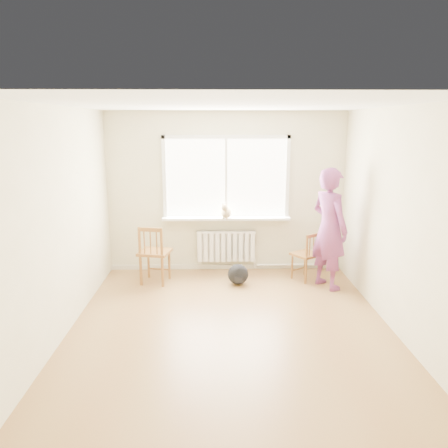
{
  "coord_description": "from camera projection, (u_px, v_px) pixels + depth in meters",
  "views": [
    {
      "loc": [
        -0.19,
        -5.06,
        2.5
      ],
      "look_at": [
        -0.06,
        1.2,
        1.05
      ],
      "focal_mm": 35.0,
      "sensor_mm": 36.0,
      "label": 1
    }
  ],
  "objects": [
    {
      "name": "radiator",
      "position": [
        226.0,
        246.0,
        7.5
      ],
      "size": [
        1.0,
        0.12,
        0.55
      ],
      "color": "white",
      "rests_on": "back_wall"
    },
    {
      "name": "heating_pipe",
      "position": [
        297.0,
        265.0,
        7.63
      ],
      "size": [
        1.4,
        0.04,
        0.04
      ],
      "primitive_type": "cylinder",
      "rotation": [
        0.0,
        1.57,
        0.0
      ],
      "color": "silver",
      "rests_on": "back_wall"
    },
    {
      "name": "ceiling",
      "position": [
        231.0,
        105.0,
        4.88
      ],
      "size": [
        4.5,
        4.5,
        0.0
      ],
      "primitive_type": "plane",
      "rotation": [
        3.14,
        0.0,
        0.0
      ],
      "color": "white",
      "rests_on": "back_wall"
    },
    {
      "name": "floor",
      "position": [
        231.0,
        326.0,
        5.49
      ],
      "size": [
        4.5,
        4.5,
        0.0
      ],
      "primitive_type": "plane",
      "color": "olive",
      "rests_on": "ground"
    },
    {
      "name": "window",
      "position": [
        226.0,
        174.0,
        7.28
      ],
      "size": [
        2.12,
        0.05,
        1.42
      ],
      "color": "white",
      "rests_on": "back_wall"
    },
    {
      "name": "chair_left",
      "position": [
        154.0,
        254.0,
        6.88
      ],
      "size": [
        0.55,
        0.53,
        0.94
      ],
      "rotation": [
        0.0,
        0.0,
        2.94
      ],
      "color": "brown",
      "rests_on": "floor"
    },
    {
      "name": "chair_right",
      "position": [
        308.0,
        256.0,
        7.04
      ],
      "size": [
        0.54,
        0.54,
        0.8
      ],
      "rotation": [
        0.0,
        0.0,
        3.76
      ],
      "color": "brown",
      "rests_on": "floor"
    },
    {
      "name": "baseboard",
      "position": [
        226.0,
        267.0,
        7.66
      ],
      "size": [
        4.0,
        0.03,
        0.08
      ],
      "primitive_type": "cube",
      "color": "beige",
      "rests_on": "ground"
    },
    {
      "name": "back_wall",
      "position": [
        226.0,
        193.0,
        7.38
      ],
      "size": [
        4.0,
        0.01,
        2.7
      ],
      "primitive_type": "cube",
      "color": "beige",
      "rests_on": "ground"
    },
    {
      "name": "windowsill",
      "position": [
        226.0,
        218.0,
        7.37
      ],
      "size": [
        2.15,
        0.22,
        0.04
      ],
      "primitive_type": "cube",
      "color": "white",
      "rests_on": "back_wall"
    },
    {
      "name": "backpack",
      "position": [
        238.0,
        274.0,
        6.9
      ],
      "size": [
        0.37,
        0.31,
        0.33
      ],
      "primitive_type": "ellipsoid",
      "rotation": [
        0.0,
        0.0,
        0.22
      ],
      "color": "black",
      "rests_on": "floor"
    },
    {
      "name": "cat",
      "position": [
        226.0,
        212.0,
        7.25
      ],
      "size": [
        0.24,
        0.41,
        0.28
      ],
      "rotation": [
        0.0,
        0.0,
        -0.23
      ],
      "color": "beige",
      "rests_on": "windowsill"
    },
    {
      "name": "person",
      "position": [
        329.0,
        229.0,
        6.63
      ],
      "size": [
        0.72,
        0.81,
        1.86
      ],
      "primitive_type": "imported",
      "rotation": [
        0.0,
        0.0,
        2.08
      ],
      "color": "#C04048",
      "rests_on": "floor"
    }
  ]
}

